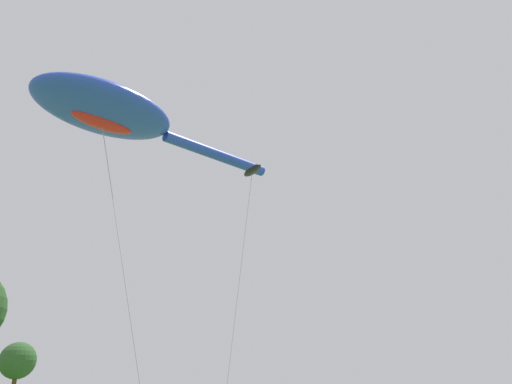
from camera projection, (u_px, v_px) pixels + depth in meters
big_show_kite at (110, 112)px, 16.87m from camera, size 9.55×5.84×11.14m
small_kite_tiny_distant at (252, 172)px, 19.13m from camera, size 1.03×2.61×9.91m
tree_shrub_far at (18, 361)px, 61.23m from camera, size 4.34×4.34×7.56m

